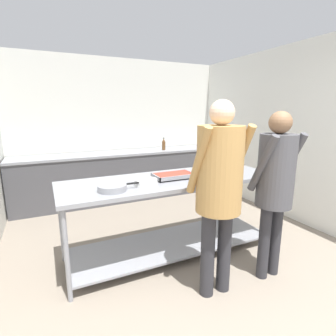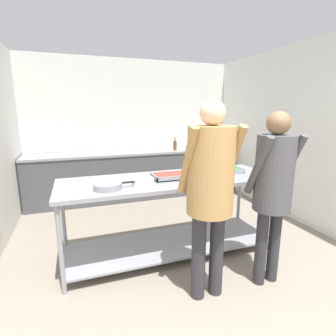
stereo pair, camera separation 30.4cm
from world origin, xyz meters
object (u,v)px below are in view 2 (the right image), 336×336
at_px(serving_tray_vegetables, 173,176).
at_px(water_bottle, 175,144).
at_px(guest_serving_right, 210,182).
at_px(broccoli_bowl, 206,173).
at_px(sauce_pan, 108,186).
at_px(serving_tray_roast, 225,170).
at_px(guest_serving_left, 273,181).
at_px(plate_stack, 143,181).

distance_m(serving_tray_vegetables, water_bottle, 2.26).
height_order(guest_serving_right, water_bottle, guest_serving_right).
bearing_deg(broccoli_bowl, serving_tray_vegetables, 167.80).
distance_m(sauce_pan, serving_tray_roast, 1.49).
distance_m(serving_tray_vegetables, guest_serving_left, 1.08).
bearing_deg(plate_stack, water_bottle, 61.41).
bearing_deg(guest_serving_left, plate_stack, 146.67).
bearing_deg(broccoli_bowl, sauce_pan, -174.66).
relative_size(plate_stack, guest_serving_left, 0.15).
xyz_separation_m(broccoli_bowl, serving_tray_roast, (0.34, 0.13, -0.02)).
bearing_deg(guest_serving_right, serving_tray_roast, 51.43).
bearing_deg(water_bottle, sauce_pan, -124.62).
xyz_separation_m(serving_tray_roast, water_bottle, (0.11, 2.05, 0.08)).
bearing_deg(guest_serving_left, sauce_pan, 155.75).
bearing_deg(sauce_pan, plate_stack, 8.87).
relative_size(serving_tray_roast, guest_serving_right, 0.22).
relative_size(broccoli_bowl, guest_serving_right, 0.13).
bearing_deg(broccoli_bowl, serving_tray_roast, 20.92).
bearing_deg(guest_serving_right, plate_stack, 121.62).
height_order(plate_stack, serving_tray_vegetables, plate_stack).
relative_size(sauce_pan, broccoli_bowl, 1.79).
bearing_deg(sauce_pan, guest_serving_right, -38.53).
xyz_separation_m(sauce_pan, plate_stack, (0.36, 0.06, -0.00)).
height_order(broccoli_bowl, water_bottle, water_bottle).
bearing_deg(water_bottle, plate_stack, -118.59).
bearing_deg(guest_serving_right, sauce_pan, 141.47).
xyz_separation_m(serving_tray_vegetables, guest_serving_left, (0.68, -0.83, 0.09)).
distance_m(serving_tray_vegetables, broccoli_bowl, 0.39).
bearing_deg(serving_tray_vegetables, serving_tray_roast, 3.86).
height_order(broccoli_bowl, serving_tray_roast, broccoli_bowl).
bearing_deg(sauce_pan, serving_tray_roast, 9.12).
height_order(guest_serving_left, water_bottle, guest_serving_left).
relative_size(plate_stack, serving_tray_vegetables, 0.54).
height_order(broccoli_bowl, guest_serving_left, guest_serving_left).
relative_size(plate_stack, guest_serving_right, 0.14).
distance_m(plate_stack, guest_serving_right, 0.81).
xyz_separation_m(guest_serving_left, guest_serving_right, (-0.65, 0.02, 0.05)).
height_order(serving_tray_vegetables, broccoli_bowl, broccoli_bowl).
height_order(broccoli_bowl, guest_serving_right, guest_serving_right).
bearing_deg(broccoli_bowl, guest_serving_right, -115.25).
xyz_separation_m(sauce_pan, water_bottle, (1.58, 2.29, 0.07)).
relative_size(broccoli_bowl, serving_tray_roast, 0.60).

